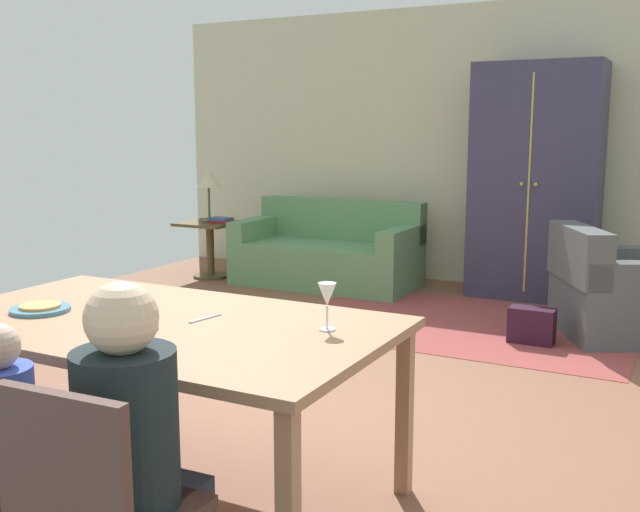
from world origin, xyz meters
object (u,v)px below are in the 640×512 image
(couch, at_px, (328,254))
(book_lower, at_px, (221,222))
(armoire, at_px, (536,182))
(person_child, at_px, (12,467))
(dining_chair_woman, at_px, (95,511))
(person_woman, at_px, (137,478))
(book_upper, at_px, (220,219))
(plate_near_man, at_px, (40,309))
(handbag, at_px, (532,326))
(table_lamp, at_px, (208,180))
(dining_table, at_px, (157,334))
(wine_glass, at_px, (327,297))
(plate_near_child, at_px, (126,328))
(armchair, at_px, (616,294))
(side_table, at_px, (210,241))

(couch, height_order, book_lower, couch)
(couch, height_order, armoire, armoire)
(person_child, relative_size, armoire, 0.44)
(dining_chair_woman, distance_m, person_woman, 0.18)
(dining_chair_woman, bearing_deg, book_upper, 121.60)
(plate_near_man, xyz_separation_m, handbag, (1.43, 3.12, -0.64))
(dining_chair_woman, xyz_separation_m, handbag, (0.37, 3.90, -0.36))
(table_lamp, bearing_deg, dining_table, -56.69)
(plate_near_man, xyz_separation_m, table_lamp, (-2.03, 4.02, 0.24))
(dining_table, bearing_deg, book_lower, 121.79)
(wine_glass, xyz_separation_m, armoire, (-0.12, 4.35, 0.16))
(plate_near_child, relative_size, couch, 0.14)
(couch, relative_size, armoire, 0.84)
(dining_chair_woman, relative_size, armoire, 0.41)
(book_lower, xyz_separation_m, book_upper, (-0.00, -0.01, 0.03))
(dining_table, distance_m, couch, 4.38)
(plate_near_man, height_order, armchair, armchair)
(plate_near_child, xyz_separation_m, person_child, (-0.00, -0.56, -0.34))
(person_woman, distance_m, table_lamp, 5.58)
(person_woman, relative_size, armoire, 0.53)
(person_child, distance_m, side_table, 5.29)
(wine_glass, height_order, armoire, armoire)
(wine_glass, distance_m, armchair, 3.42)
(person_child, relative_size, handbag, 2.89)
(book_lower, bearing_deg, handbag, -15.04)
(armchair, bearing_deg, wine_glass, -102.28)
(person_child, distance_m, handbag, 3.85)
(dining_table, bearing_deg, table_lamp, 123.31)
(plate_near_child, xyz_separation_m, wine_glass, (0.69, 0.36, 0.12))
(side_table, bearing_deg, person_child, -61.10)
(couch, relative_size, side_table, 3.04)
(plate_near_child, xyz_separation_m, armchair, (1.41, 3.65, -0.45))
(person_child, height_order, book_lower, person_child)
(person_child, bearing_deg, book_lower, 117.49)
(person_woman, bearing_deg, side_table, 123.70)
(plate_near_man, bearing_deg, armchair, 61.70)
(armchair, relative_size, table_lamp, 2.14)
(dining_chair_woman, bearing_deg, couch, 110.13)
(dining_table, bearing_deg, wine_glass, 14.62)
(plate_near_child, relative_size, person_child, 0.27)
(wine_glass, xyz_separation_m, dining_chair_woman, (-0.16, -1.09, -0.40))
(person_woman, relative_size, armchair, 0.96)
(armchair, height_order, table_lamp, table_lamp)
(plate_near_child, xyz_separation_m, handbag, (0.90, 3.18, -0.64))
(armchair, bearing_deg, handbag, -136.60)
(dining_table, distance_m, armoire, 4.58)
(person_woman, xyz_separation_m, table_lamp, (-3.09, 4.63, 0.50))
(dining_chair_woman, bearing_deg, person_child, 162.33)
(dining_chair_woman, relative_size, armchair, 0.75)
(plate_near_child, distance_m, book_upper, 4.72)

